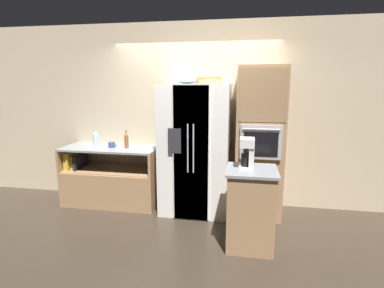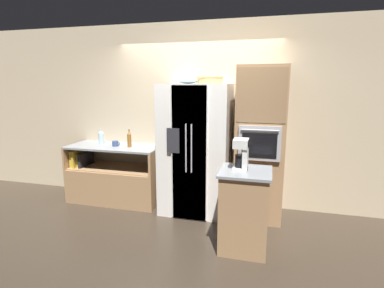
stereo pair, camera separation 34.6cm
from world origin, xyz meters
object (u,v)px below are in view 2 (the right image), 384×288
(refrigerator, at_px, (196,149))
(bottle_tall, at_px, (101,137))
(wall_oven, at_px, (260,144))
(mug, at_px, (115,143))
(fruit_bowl, at_px, (188,81))
(coffee_maker, at_px, (242,153))
(bottle_short, at_px, (129,139))
(wicker_basket, at_px, (210,80))

(refrigerator, xyz_separation_m, bottle_tall, (-1.64, 0.15, 0.09))
(bottle_tall, bearing_deg, wall_oven, -2.39)
(mug, bearing_deg, fruit_bowl, 0.84)
(bottle_tall, xyz_separation_m, coffee_maker, (2.40, -1.02, 0.10))
(bottle_tall, relative_size, bottle_short, 0.89)
(wicker_basket, height_order, coffee_maker, wicker_basket)
(bottle_tall, distance_m, mug, 0.36)
(wicker_basket, xyz_separation_m, coffee_maker, (0.57, -0.97, -0.81))
(fruit_bowl, distance_m, mug, 1.53)
(fruit_bowl, distance_m, bottle_short, 1.29)
(bottle_short, distance_m, mug, 0.26)
(wicker_basket, bearing_deg, fruit_bowl, -168.72)
(mug, distance_m, coffee_maker, 2.26)
(refrigerator, relative_size, wall_oven, 0.89)
(mug, xyz_separation_m, coffee_maker, (2.07, -0.89, 0.17))
(refrigerator, xyz_separation_m, wicker_basket, (0.18, 0.10, 1.00))
(fruit_bowl, height_order, coffee_maker, fruit_bowl)
(bottle_short, bearing_deg, bottle_tall, 167.12)
(refrigerator, bearing_deg, bottle_tall, 174.76)
(bottle_tall, xyz_separation_m, mug, (0.33, -0.13, -0.07))
(mug, bearing_deg, bottle_tall, 158.47)
(refrigerator, xyz_separation_m, coffee_maker, (0.75, -0.87, 0.19))
(refrigerator, relative_size, coffee_maker, 5.43)
(coffee_maker, bearing_deg, fruit_bowl, 134.11)
(refrigerator, height_order, bottle_tall, refrigerator)
(mug, relative_size, coffee_maker, 0.37)
(refrigerator, relative_size, fruit_bowl, 6.88)
(fruit_bowl, bearing_deg, wall_oven, 0.29)
(mug, bearing_deg, coffee_maker, -23.22)
(wicker_basket, distance_m, mug, 1.79)
(fruit_bowl, bearing_deg, bottle_short, -178.85)
(mug, bearing_deg, wicker_basket, 2.99)
(refrigerator, distance_m, bottle_tall, 1.65)
(wall_oven, distance_m, bottle_short, 1.98)
(wicker_basket, distance_m, fruit_bowl, 0.31)
(bottle_tall, bearing_deg, refrigerator, -5.24)
(refrigerator, distance_m, fruit_bowl, 0.98)
(refrigerator, relative_size, mug, 14.68)
(refrigerator, bearing_deg, coffee_maker, -49.02)
(wicker_basket, distance_m, bottle_short, 1.55)
(bottle_short, relative_size, coffee_maker, 0.80)
(wall_oven, bearing_deg, mug, -179.42)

